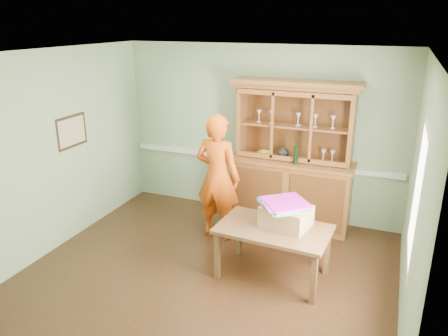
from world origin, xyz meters
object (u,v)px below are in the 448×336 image
at_px(dining_table, 273,234).
at_px(cardboard_box, 286,216).
at_px(china_hutch, 291,176).
at_px(person, 218,177).

bearing_deg(dining_table, cardboard_box, 44.42).
relative_size(china_hutch, dining_table, 1.60).
height_order(china_hutch, dining_table, china_hutch).
height_order(dining_table, person, person).
relative_size(dining_table, person, 0.75).
xyz_separation_m(cardboard_box, person, (-1.16, 0.65, 0.12)).
relative_size(china_hutch, cardboard_box, 4.04).
bearing_deg(person, dining_table, 148.84).
distance_m(china_hutch, person, 1.20).
height_order(cardboard_box, person, person).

